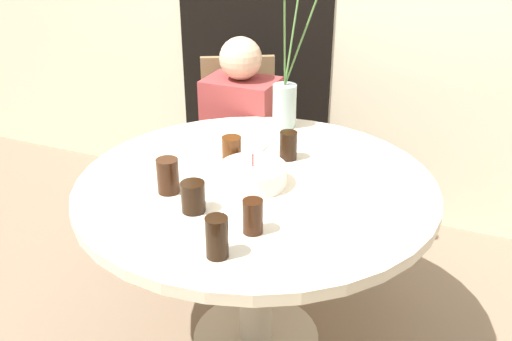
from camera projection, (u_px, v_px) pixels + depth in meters
ground_plane at (256, 340)px, 2.35m from camera, size 16.00×16.00×0.00m
doorway_panel at (253, 21)px, 3.09m from camera, size 0.90×0.01×2.05m
dining_table at (256, 213)px, 2.08m from camera, size 1.28×1.28×0.74m
chair_far_back at (240, 136)px, 2.98m from camera, size 0.54×0.54×0.90m
birthday_cake at (254, 175)px, 1.98m from camera, size 0.24×0.24×0.12m
flower_vase at (289, 77)px, 2.40m from camera, size 0.22×0.29×0.67m
side_plate at (246, 145)px, 2.29m from camera, size 0.17×0.17×0.01m
drink_glass_0 at (217, 237)px, 1.58m from camera, size 0.07×0.07×0.12m
drink_glass_1 at (193, 197)px, 1.81m from camera, size 0.08×0.08×0.10m
drink_glass_2 at (288, 145)px, 2.16m from camera, size 0.07×0.07×0.11m
drink_glass_3 at (232, 151)px, 2.11m from camera, size 0.07×0.07×0.11m
drink_glass_4 at (168, 176)px, 1.92m from camera, size 0.08×0.08×0.12m
drink_glass_5 at (253, 216)px, 1.69m from camera, size 0.06×0.06×0.11m
person_boy at (242, 150)px, 2.85m from camera, size 0.34×0.24×1.06m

